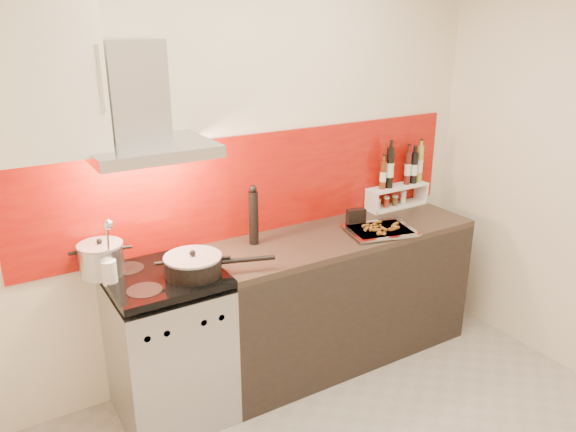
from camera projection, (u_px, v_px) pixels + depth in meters
back_wall at (250, 172)px, 3.48m from camera, size 3.40×0.02×2.60m
backsplash at (259, 184)px, 3.52m from camera, size 3.00×0.02×0.64m
range_stove at (170, 348)px, 3.18m from camera, size 0.60×0.60×0.91m
counter at (340, 294)px, 3.77m from camera, size 1.80×0.60×0.90m
range_hood at (142, 115)px, 2.86m from camera, size 0.62×0.50×0.61m
upper_cabinet at (18, 79)px, 2.51m from camera, size 0.70×0.35×0.72m
stock_pot at (101, 259)px, 2.98m from camera, size 0.24×0.24×0.20m
saute_pan at (194, 265)px, 2.99m from camera, size 0.58×0.31×0.14m
utensil_jar at (109, 264)px, 2.88m from camera, size 0.08×0.12×0.37m
pepper_mill at (253, 216)px, 3.38m from camera, size 0.06×0.06×0.37m
step_shelf at (400, 183)px, 4.04m from camera, size 0.49×0.13×0.45m
caddy_box at (356, 217)px, 3.71m from camera, size 0.13×0.08×0.11m
baking_tray at (380, 230)px, 3.61m from camera, size 0.49×0.42×0.03m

